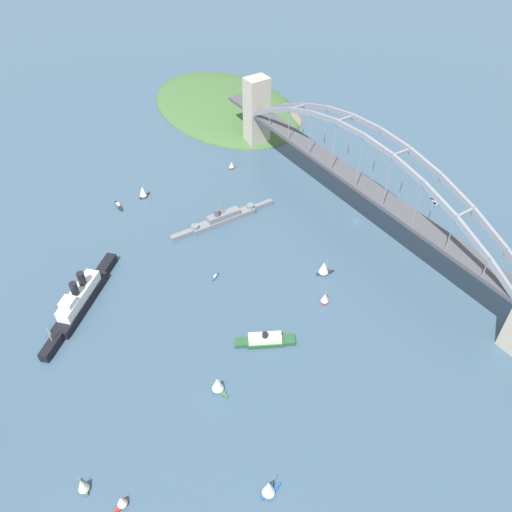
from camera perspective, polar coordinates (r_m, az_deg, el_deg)
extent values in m
plane|color=#385166|center=(345.77, 11.25, 3.84)|extent=(1400.00, 1400.00, 0.00)
cube|color=#ADA38E|center=(412.38, 0.08, 15.80)|extent=(13.18, 17.43, 54.98)
cube|color=#47474C|center=(329.25, 11.90, 7.78)|extent=(232.33, 14.39, 2.40)
cube|color=#47474C|center=(426.03, -1.35, 16.87)|extent=(24.00, 14.39, 2.40)
cube|color=gray|center=(283.58, 24.67, 2.76)|extent=(25.15, 1.80, 13.14)
cube|color=gray|center=(288.49, 21.54, 6.68)|extent=(24.82, 1.80, 10.34)
cube|color=gray|center=(296.94, 18.38, 9.94)|extent=(24.47, 1.80, 7.52)
cube|color=gray|center=(308.49, 15.25, 12.50)|extent=(24.09, 1.80, 4.65)
cube|color=gray|center=(322.71, 12.23, 14.38)|extent=(24.09, 1.80, 4.65)
cube|color=gray|center=(339.28, 9.38, 15.62)|extent=(24.47, 1.80, 7.52)
cube|color=gray|center=(357.94, 6.73, 16.29)|extent=(24.82, 1.80, 10.34)
cube|color=gray|center=(378.51, 4.31, 16.46)|extent=(25.15, 1.80, 13.14)
cube|color=gray|center=(400.89, 2.12, 16.21)|extent=(25.43, 1.80, 15.91)
cube|color=gray|center=(273.26, 26.16, -2.75)|extent=(25.43, 1.80, 15.91)
cube|color=gray|center=(274.20, 23.06, 1.87)|extent=(25.15, 1.80, 13.14)
cube|color=gray|center=(279.27, 19.86, 5.93)|extent=(24.82, 1.80, 10.34)
cube|color=gray|center=(288.00, 16.63, 9.30)|extent=(24.47, 1.80, 7.52)
cube|color=gray|center=(299.89, 13.47, 11.95)|extent=(24.09, 1.80, 4.65)
cube|color=gray|center=(314.50, 10.45, 13.88)|extent=(24.09, 1.80, 4.65)
cube|color=gray|center=(331.48, 7.61, 15.16)|extent=(24.47, 1.80, 7.52)
cube|color=gray|center=(350.56, 5.00, 15.84)|extent=(24.82, 1.80, 10.34)
cube|color=gray|center=(371.54, 2.63, 16.02)|extent=(25.15, 1.80, 13.14)
cube|color=gray|center=(394.32, 0.51, 15.78)|extent=(25.43, 1.80, 15.91)
cube|color=gray|center=(280.66, 22.32, 4.45)|extent=(1.40, 12.95, 1.40)
cube|color=gray|center=(297.75, 15.95, 11.08)|extent=(1.40, 12.95, 1.40)
cube|color=gray|center=(326.52, 9.91, 14.90)|extent=(1.40, 12.95, 1.40)
cube|color=gray|center=(364.21, 4.64, 16.27)|extent=(1.40, 12.95, 1.40)
cube|color=gray|center=(409.36, 0.34, 15.79)|extent=(1.40, 12.95, 1.40)
cylinder|color=gray|center=(285.93, 25.86, -0.25)|extent=(0.56, 0.56, 11.91)
cylinder|color=gray|center=(276.63, 24.31, -1.23)|extent=(0.56, 0.56, 11.91)
cylinder|color=gray|center=(291.56, 22.56, 3.13)|extent=(0.56, 0.56, 22.10)
cylinder|color=gray|center=(282.45, 20.94, 2.27)|extent=(0.56, 0.56, 22.10)
cylinder|color=gray|center=(299.88, 19.33, 6.12)|extent=(0.56, 0.56, 29.38)
cylinder|color=gray|center=(291.03, 17.65, 5.38)|extent=(0.56, 0.56, 29.38)
cylinder|color=gray|center=(310.62, 16.21, 8.70)|extent=(0.56, 0.56, 33.75)
cylinder|color=gray|center=(302.08, 14.49, 8.05)|extent=(0.56, 0.56, 33.75)
cylinder|color=gray|center=(323.51, 13.23, 10.85)|extent=(0.56, 0.56, 35.21)
cylinder|color=gray|center=(315.32, 11.50, 10.27)|extent=(0.56, 0.56, 35.21)
cylinder|color=gray|center=(338.29, 10.42, 12.59)|extent=(0.56, 0.56, 33.75)
cylinder|color=gray|center=(330.47, 8.70, 12.06)|extent=(0.56, 0.56, 33.75)
cylinder|color=gray|center=(354.75, 7.80, 13.94)|extent=(0.56, 0.56, 29.38)
cylinder|color=gray|center=(347.30, 6.10, 13.45)|extent=(0.56, 0.56, 29.38)
cylinder|color=gray|center=(372.67, 5.38, 14.95)|extent=(0.56, 0.56, 22.10)
cylinder|color=gray|center=(365.59, 3.71, 14.48)|extent=(0.56, 0.56, 22.10)
cylinder|color=gray|center=(391.91, 3.15, 15.65)|extent=(0.56, 0.56, 11.91)
cylinder|color=gray|center=(385.18, 1.52, 15.20)|extent=(0.56, 0.56, 11.91)
ellipsoid|color=#3D6033|center=(484.92, -3.46, 16.30)|extent=(169.95, 113.76, 18.99)
ellipsoid|color=#756B5B|center=(470.93, 2.40, 15.52)|extent=(59.48, 34.13, 10.45)
cube|color=black|center=(297.12, -18.98, -4.97)|extent=(39.04, 40.42, 5.18)
cube|color=black|center=(281.06, -21.94, -9.44)|extent=(14.44, 14.83, 5.18)
cube|color=black|center=(315.49, -16.37, -0.98)|extent=(15.17, 15.52, 5.18)
cube|color=white|center=(293.20, -19.22, -4.20)|extent=(29.94, 30.94, 6.21)
cube|color=white|center=(284.64, -20.33, -4.89)|extent=(10.31, 10.34, 3.20)
cylinder|color=black|center=(287.44, -19.69, -3.47)|extent=(4.10, 4.10, 7.89)
cylinder|color=black|center=(291.98, -18.97, -2.40)|extent=(4.10, 4.10, 7.89)
cylinder|color=tan|center=(276.50, -22.14, -8.14)|extent=(0.50, 0.50, 10.00)
cube|color=slate|center=(338.29, -3.65, 4.08)|extent=(7.51, 45.74, 3.61)
cube|color=slate|center=(350.65, 0.70, 5.72)|extent=(3.32, 15.26, 3.61)
cube|color=slate|center=(328.30, -8.27, 2.31)|extent=(3.95, 15.26, 3.61)
cube|color=slate|center=(336.07, -3.68, 4.58)|extent=(5.86, 22.89, 3.69)
cylinder|color=slate|center=(344.82, -0.63, 5.61)|extent=(4.91, 4.91, 2.20)
cylinder|color=slate|center=(329.35, -6.84, 3.27)|extent=(4.91, 4.91, 2.20)
cylinder|color=slate|center=(331.98, -3.73, 5.52)|extent=(0.60, 0.60, 10.00)
cylinder|color=#4C4C51|center=(331.97, -4.39, 4.87)|extent=(3.86, 3.86, 4.40)
cube|color=#23512D|center=(265.29, 1.01, -9.54)|extent=(15.57, 19.96, 2.46)
cube|color=#23512D|center=(264.77, -1.70, -9.70)|extent=(7.65, 7.99, 2.46)
cube|color=#23512D|center=(266.39, 3.70, -9.36)|extent=(8.59, 8.50, 2.46)
cube|color=beige|center=(263.29, 1.02, -9.19)|extent=(13.82, 18.06, 2.69)
cylinder|color=black|center=(261.31, 1.02, -8.84)|extent=(3.05, 3.05, 2.40)
cylinder|color=#B7B7B2|center=(377.09, 19.29, 5.76)|extent=(2.20, 5.64, 0.90)
cylinder|color=#B7B7B2|center=(376.16, 19.71, 5.54)|extent=(2.20, 5.64, 0.90)
cylinder|color=navy|center=(376.46, 19.32, 5.90)|extent=(0.14, 0.14, 1.36)
cylinder|color=navy|center=(375.54, 19.75, 5.68)|extent=(0.14, 0.14, 1.36)
ellipsoid|color=beige|center=(375.25, 19.59, 5.96)|extent=(2.89, 6.67, 1.37)
cylinder|color=navy|center=(377.57, 19.79, 6.14)|extent=(1.46, 1.09, 1.31)
cube|color=beige|center=(375.57, 19.66, 6.08)|extent=(10.01, 4.01, 0.20)
cube|color=beige|center=(372.91, 19.38, 5.79)|extent=(3.91, 1.96, 0.12)
cube|color=navy|center=(372.20, 19.43, 5.96)|extent=(0.38, 1.10, 1.50)
cube|color=black|center=(370.56, -12.34, 6.62)|extent=(4.02, 6.07, 0.85)
cube|color=black|center=(372.51, -11.92, 6.89)|extent=(1.58, 2.11, 0.85)
cube|color=black|center=(368.65, -12.76, 6.34)|extent=(1.77, 2.18, 0.85)
cylinder|color=tan|center=(367.98, -12.40, 7.30)|extent=(0.16, 0.16, 9.31)
cone|color=silver|center=(367.39, -12.57, 7.11)|extent=(6.65, 6.65, 7.45)
cube|color=black|center=(303.83, 7.76, -1.85)|extent=(4.31, 6.92, 0.89)
cube|color=black|center=(305.31, 8.50, -1.69)|extent=(1.73, 2.39, 0.89)
cube|color=black|center=(302.40, 7.02, -2.02)|extent=(1.96, 2.46, 0.89)
cylinder|color=tan|center=(300.51, 7.95, -1.12)|extent=(0.16, 0.16, 9.42)
cone|color=white|center=(300.19, 7.61, -1.26)|extent=(7.30, 7.30, 7.54)
cube|color=black|center=(364.54, -15.12, 5.42)|extent=(7.63, 2.79, 0.83)
cube|color=black|center=(360.52, -14.84, 5.02)|extent=(2.56, 1.50, 0.83)
cube|color=black|center=(368.59, -15.39, 5.80)|extent=(2.56, 1.79, 0.83)
cube|color=beige|center=(364.73, -15.19, 5.62)|extent=(3.83, 2.18, 1.16)
cube|color=#234C8C|center=(226.55, 1.67, -24.83)|extent=(3.01, 6.14, 0.98)
cube|color=#234C8C|center=(227.64, 2.51, -24.25)|extent=(1.29, 2.07, 0.98)
cube|color=#234C8C|center=(225.53, 0.82, -25.41)|extent=(1.50, 2.09, 0.98)
cylinder|color=tan|center=(221.52, 1.81, -24.17)|extent=(0.16, 0.16, 10.31)
cone|color=white|center=(221.52, 1.43, -24.49)|extent=(5.94, 5.94, 8.25)
cube|color=#234C8C|center=(299.64, -4.53, -2.31)|extent=(3.58, 4.60, 0.81)
cube|color=#234C8C|center=(301.49, -4.26, -1.95)|extent=(1.46, 1.70, 0.81)
cube|color=#234C8C|center=(297.80, -4.81, -2.67)|extent=(1.59, 1.78, 0.81)
cube|color=beige|center=(298.67, -4.59, -2.25)|extent=(2.16, 2.53, 0.98)
cube|color=#2D6B3D|center=(249.39, -4.06, -14.83)|extent=(6.65, 3.95, 1.00)
cube|color=#2D6B3D|center=(247.68, -3.36, -15.38)|extent=(2.29, 1.59, 1.00)
cube|color=#2D6B3D|center=(251.16, -4.75, -14.28)|extent=(2.35, 1.81, 1.00)
cylinder|color=tan|center=(244.93, -4.03, -14.24)|extent=(0.16, 0.16, 9.21)
cone|color=white|center=(246.09, -4.33, -14.06)|extent=(6.98, 6.98, 7.37)
cube|color=#B2231E|center=(230.38, -14.88, -25.47)|extent=(3.04, 4.72, 1.09)
cube|color=#B2231E|center=(230.00, -15.49, -25.94)|extent=(1.21, 1.64, 1.09)
cube|color=#B2231E|center=(230.80, -14.27, -25.00)|extent=(1.36, 1.69, 1.09)
cylinder|color=tan|center=(227.03, -15.13, -25.16)|extent=(0.16, 0.16, 6.24)
cone|color=white|center=(227.49, -14.84, -24.99)|extent=(5.07, 5.07, 4.99)
cube|color=brown|center=(393.41, -2.66, 9.87)|extent=(2.32, 4.08, 0.92)
cube|color=brown|center=(394.74, -2.36, 10.00)|extent=(0.99, 1.39, 0.92)
cube|color=brown|center=(392.09, -2.96, 9.74)|extent=(1.15, 1.41, 0.92)
cylinder|color=tan|center=(391.92, -2.63, 10.28)|extent=(0.16, 0.16, 5.39)
cone|color=white|center=(391.48, -2.76, 10.19)|extent=(3.97, 3.97, 4.31)
cube|color=#B2231E|center=(287.70, 7.73, -4.96)|extent=(4.71, 5.31, 0.99)
cube|color=#B2231E|center=(289.91, 7.90, -4.52)|extent=(1.79, 1.93, 0.99)
cube|color=#B2231E|center=(285.50, 7.55, -5.40)|extent=(1.96, 2.05, 0.99)
cylinder|color=tan|center=(285.28, 7.82, -4.38)|extent=(0.16, 0.16, 6.50)
cone|color=white|center=(284.54, 7.73, -4.62)|extent=(6.22, 6.22, 5.20)
cube|color=#2D6B3D|center=(237.62, -18.76, -23.33)|extent=(5.03, 2.18, 1.06)
cube|color=#2D6B3D|center=(239.23, -19.07, -22.71)|extent=(1.69, 0.95, 1.06)
cube|color=#2D6B3D|center=(236.05, -18.44, -23.96)|extent=(1.70, 1.11, 1.06)
cylinder|color=tan|center=(233.83, -19.06, -22.76)|extent=(0.16, 0.16, 8.10)
cone|color=silver|center=(233.48, -18.90, -23.08)|extent=(4.78, 4.78, 6.48)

